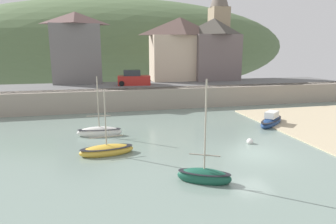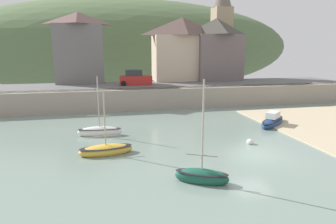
% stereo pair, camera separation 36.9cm
% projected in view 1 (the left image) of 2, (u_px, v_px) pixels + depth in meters
% --- Properties ---
extents(quay_seawall, '(48.00, 9.40, 2.40)m').
position_uv_depth(quay_seawall, '(182.00, 95.00, 36.45)').
color(quay_seawall, gray).
rests_on(quay_seawall, ground).
extents(hillside_backdrop, '(80.00, 44.00, 21.18)m').
position_uv_depth(hillside_backdrop, '(121.00, 47.00, 70.09)').
color(hillside_backdrop, '#526A43').
rests_on(hillside_backdrop, ground).
extents(waterfront_building_left, '(6.56, 4.82, 9.35)m').
position_uv_depth(waterfront_building_left, '(77.00, 47.00, 39.71)').
color(waterfront_building_left, slate).
rests_on(waterfront_building_left, ground).
extents(waterfront_building_centre, '(8.70, 4.44, 8.99)m').
position_uv_depth(waterfront_building_centre, '(180.00, 49.00, 43.02)').
color(waterfront_building_centre, beige).
rests_on(waterfront_building_centre, ground).
extents(waterfront_building_right, '(6.93, 6.09, 8.97)m').
position_uv_depth(waterfront_building_right, '(213.00, 49.00, 44.21)').
color(waterfront_building_right, '#6B5E5E').
rests_on(waterfront_building_right, ground).
extents(church_with_spire, '(3.00, 3.00, 15.78)m').
position_uv_depth(church_with_spire, '(219.00, 26.00, 47.82)').
color(church_with_spire, gray).
rests_on(church_with_spire, ground).
extents(rowboat_small_beached, '(3.03, 2.20, 5.71)m').
position_uv_depth(rowboat_small_beached, '(204.00, 176.00, 15.74)').
color(rowboat_small_beached, '#19533F').
rests_on(rowboat_small_beached, ground).
extents(sailboat_far_left, '(4.31, 3.91, 1.45)m').
position_uv_depth(sailboat_far_left, '(271.00, 121.00, 27.66)').
color(sailboat_far_left, navy).
rests_on(sailboat_far_left, ground).
extents(sailboat_white_hull, '(3.68, 1.31, 5.07)m').
position_uv_depth(sailboat_white_hull, '(99.00, 132.00, 24.12)').
color(sailboat_white_hull, white).
rests_on(sailboat_white_hull, ground).
extents(dinghy_open_wooden, '(3.73, 1.70, 4.54)m').
position_uv_depth(dinghy_open_wooden, '(107.00, 150.00, 19.89)').
color(dinghy_open_wooden, gold).
rests_on(dinghy_open_wooden, ground).
extents(parked_car_near_slipway, '(4.24, 2.07, 1.95)m').
position_uv_depth(parked_car_near_slipway, '(134.00, 79.00, 37.85)').
color(parked_car_near_slipway, red).
rests_on(parked_car_near_slipway, ground).
extents(mooring_buoy, '(0.49, 0.49, 0.49)m').
position_uv_depth(mooring_buoy, '(250.00, 142.00, 22.15)').
color(mooring_buoy, silver).
rests_on(mooring_buoy, ground).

